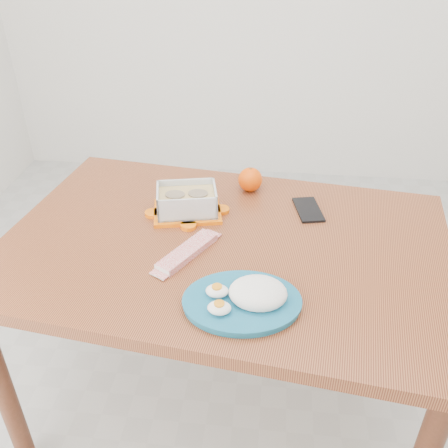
# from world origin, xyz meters

# --- Properties ---
(ground) EXTENTS (3.50, 3.50, 0.00)m
(ground) POSITION_xyz_m (0.00, 0.00, 0.00)
(ground) COLOR #B7B7B2
(ground) RESTS_ON ground
(dining_table) EXTENTS (1.41, 1.04, 0.75)m
(dining_table) POSITION_xyz_m (-0.14, -0.19, 0.66)
(dining_table) COLOR #9C542C
(dining_table) RESTS_ON ground
(food_container) EXTENTS (0.24, 0.20, 0.09)m
(food_container) POSITION_xyz_m (-0.27, -0.05, 0.79)
(food_container) COLOR orange
(food_container) RESTS_ON dining_table
(orange_fruit) EXTENTS (0.08, 0.08, 0.08)m
(orange_fruit) POSITION_xyz_m (-0.08, 0.12, 0.79)
(orange_fruit) COLOR #FF3C05
(orange_fruit) RESTS_ON dining_table
(rice_plate) EXTENTS (0.32, 0.32, 0.08)m
(rice_plate) POSITION_xyz_m (-0.05, -0.46, 0.78)
(rice_plate) COLOR #186588
(rice_plate) RESTS_ON dining_table
(candy_bar) EXTENTS (0.15, 0.22, 0.02)m
(candy_bar) POSITION_xyz_m (-0.23, -0.27, 0.76)
(candy_bar) COLOR red
(candy_bar) RESTS_ON dining_table
(smartphone) EXTENTS (0.10, 0.16, 0.01)m
(smartphone) POSITION_xyz_m (0.12, 0.01, 0.75)
(smartphone) COLOR black
(smartphone) RESTS_ON dining_table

